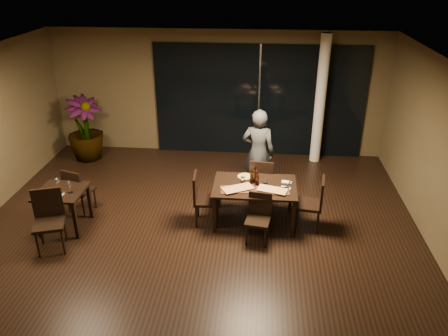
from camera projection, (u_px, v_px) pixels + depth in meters
The scene contains 30 objects.
ground at pixel (194, 243), 7.55m from camera, with size 8.00×8.00×0.00m, color black.
wall_back at pixel (218, 93), 10.53m from camera, with size 8.00×0.10×3.00m, color brown.
ceiling at pixel (188, 69), 6.23m from camera, with size 8.00×8.00×0.04m, color silver.
window_panel at pixel (259, 101), 10.43m from camera, with size 5.00×0.06×2.70m, color black.
column at pixel (320, 100), 9.98m from camera, with size 0.24×0.24×3.00m, color white.
main_table at pixel (255, 189), 7.89m from camera, with size 1.50×1.00×0.75m.
side_table at pixel (62, 197), 7.74m from camera, with size 0.80×0.80×0.75m.
chair_main_far at pixel (262, 180), 8.51m from camera, with size 0.50×0.50×0.98m.
chair_main_near at pixel (259, 215), 7.46m from camera, with size 0.46×0.46×0.86m.
chair_main_left at pixel (202, 196), 7.91m from camera, with size 0.48×0.48×0.99m.
chair_main_right at pixel (314, 201), 7.74m from camera, with size 0.52×0.52×0.99m.
chair_side_far at pixel (77, 189), 8.24m from camera, with size 0.54×0.54×0.92m.
chair_side_near at pixel (49, 217), 7.23m from camera, with size 0.61×0.61×1.04m.
diner at pixel (258, 153), 8.78m from camera, with size 0.62×0.41×1.82m, color #303235.
potted_plant at pixel (85, 129), 10.40m from camera, with size 0.84×0.84×1.53m, color #194918.
pizza_board_left at pixel (238, 189), 7.71m from camera, with size 0.61×0.30×0.01m, color #462516.
pizza_board_right at pixel (272, 191), 7.66m from camera, with size 0.59×0.30×0.01m, color #3F2514.
oblong_pizza_left at pixel (238, 189), 7.70m from camera, with size 0.52×0.24×0.02m, color maroon, non-canonical shape.
oblong_pizza_right at pixel (272, 190), 7.65m from camera, with size 0.49×0.23×0.02m, color maroon, non-canonical shape.
round_pizza at pixel (245, 177), 8.15m from camera, with size 0.27×0.27×0.01m, color #B73814.
bottle_a at pixel (251, 176), 7.89m from camera, with size 0.06×0.06×0.27m, color black, non-canonical shape.
bottle_b at pixel (257, 178), 7.82m from camera, with size 0.06×0.06×0.28m, color black, non-canonical shape.
bottle_c at pixel (255, 174), 7.89m from camera, with size 0.07×0.07×0.33m, color black, non-canonical shape.
tumbler_left at pixel (243, 180), 7.95m from camera, with size 0.08×0.08×0.10m, color white.
tumbler_right at pixel (265, 181), 7.90m from camera, with size 0.08×0.08×0.09m, color white.
napkin_near at pixel (285, 188), 7.75m from camera, with size 0.18×0.10×0.01m, color white.
napkin_far at pixel (287, 182), 7.96m from camera, with size 0.18×0.10×0.01m, color white.
wine_glass_a at pixel (57, 184), 7.70m from camera, with size 0.09×0.09×0.20m, color white, non-canonical shape.
wine_glass_b at pixel (69, 187), 7.58m from camera, with size 0.09×0.09×0.19m, color white, non-canonical shape.
side_napkin at pixel (58, 194), 7.55m from camera, with size 0.18×0.11×0.01m, color silver.
Camera 1 is at (1.07, -6.16, 4.46)m, focal length 35.00 mm.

